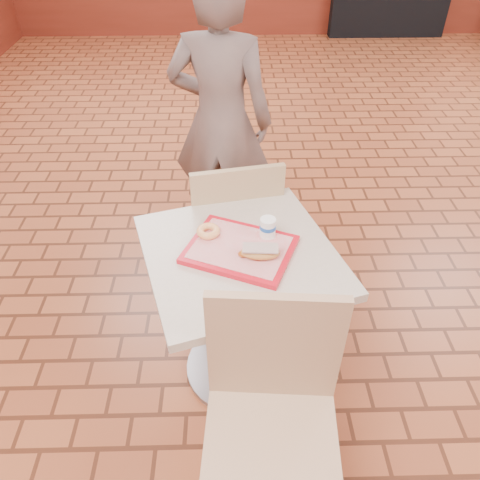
{
  "coord_description": "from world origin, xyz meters",
  "views": [
    {
      "loc": [
        -1.03,
        -2.1,
        2.0
      ],
      "look_at": [
        -1.0,
        -0.69,
        0.84
      ],
      "focal_mm": 35.0,
      "sensor_mm": 36.0,
      "label": 1
    }
  ],
  "objects_px": {
    "chair_main_front": "(272,411)",
    "chair_main_back": "(233,227)",
    "main_table": "(240,296)",
    "long_john_donut": "(259,252)",
    "paper_cup": "(268,227)",
    "ring_donut": "(208,231)",
    "customer": "(221,122)",
    "serving_tray": "(240,249)"
  },
  "relations": [
    {
      "from": "chair_main_back",
      "to": "customer",
      "type": "distance_m",
      "value": 0.68
    },
    {
      "from": "main_table",
      "to": "chair_main_front",
      "type": "height_order",
      "value": "chair_main_front"
    },
    {
      "from": "chair_main_front",
      "to": "customer",
      "type": "xyz_separation_m",
      "value": [
        -0.18,
        1.65,
        0.27
      ]
    },
    {
      "from": "serving_tray",
      "to": "long_john_donut",
      "type": "distance_m",
      "value": 0.1
    },
    {
      "from": "long_john_donut",
      "to": "ring_donut",
      "type": "bearing_deg",
      "value": 144.2
    },
    {
      "from": "main_table",
      "to": "serving_tray",
      "type": "distance_m",
      "value": 0.27
    },
    {
      "from": "main_table",
      "to": "chair_main_back",
      "type": "xyz_separation_m",
      "value": [
        -0.02,
        0.49,
        -0.0
      ]
    },
    {
      "from": "paper_cup",
      "to": "ring_donut",
      "type": "bearing_deg",
      "value": 176.67
    },
    {
      "from": "chair_main_back",
      "to": "chair_main_front",
      "type": "bearing_deg",
      "value": 85.6
    },
    {
      "from": "serving_tray",
      "to": "chair_main_front",
      "type": "bearing_deg",
      "value": -80.42
    },
    {
      "from": "chair_main_back",
      "to": "ring_donut",
      "type": "distance_m",
      "value": 0.51
    },
    {
      "from": "ring_donut",
      "to": "serving_tray",
      "type": "bearing_deg",
      "value": -33.32
    },
    {
      "from": "main_table",
      "to": "long_john_donut",
      "type": "distance_m",
      "value": 0.32
    },
    {
      "from": "main_table",
      "to": "ring_donut",
      "type": "bearing_deg",
      "value": 146.68
    },
    {
      "from": "customer",
      "to": "chair_main_back",
      "type": "bearing_deg",
      "value": 107.46
    },
    {
      "from": "main_table",
      "to": "ring_donut",
      "type": "xyz_separation_m",
      "value": [
        -0.13,
        0.08,
        0.29
      ]
    },
    {
      "from": "chair_main_front",
      "to": "paper_cup",
      "type": "xyz_separation_m",
      "value": [
        0.02,
        0.63,
        0.3
      ]
    },
    {
      "from": "chair_main_back",
      "to": "customer",
      "type": "height_order",
      "value": "customer"
    },
    {
      "from": "customer",
      "to": "ring_donut",
      "type": "distance_m",
      "value": 1.01
    },
    {
      "from": "customer",
      "to": "serving_tray",
      "type": "height_order",
      "value": "customer"
    },
    {
      "from": "customer",
      "to": "serving_tray",
      "type": "bearing_deg",
      "value": 106.01
    },
    {
      "from": "customer",
      "to": "paper_cup",
      "type": "relative_size",
      "value": 20.05
    },
    {
      "from": "chair_main_front",
      "to": "serving_tray",
      "type": "xyz_separation_m",
      "value": [
        -0.09,
        0.56,
        0.24
      ]
    },
    {
      "from": "chair_main_front",
      "to": "chair_main_back",
      "type": "bearing_deg",
      "value": 100.59
    },
    {
      "from": "chair_main_front",
      "to": "chair_main_back",
      "type": "xyz_separation_m",
      "value": [
        -0.12,
        1.05,
        -0.02
      ]
    },
    {
      "from": "serving_tray",
      "to": "customer",
      "type": "bearing_deg",
      "value": 94.35
    },
    {
      "from": "main_table",
      "to": "long_john_donut",
      "type": "bearing_deg",
      "value": -39.8
    },
    {
      "from": "main_table",
      "to": "chair_main_front",
      "type": "relative_size",
      "value": 0.79
    },
    {
      "from": "ring_donut",
      "to": "long_john_donut",
      "type": "relative_size",
      "value": 0.59
    },
    {
      "from": "chair_main_front",
      "to": "long_john_donut",
      "type": "relative_size",
      "value": 5.99
    },
    {
      "from": "long_john_donut",
      "to": "paper_cup",
      "type": "xyz_separation_m",
      "value": [
        0.04,
        0.13,
        0.02
      ]
    },
    {
      "from": "main_table",
      "to": "chair_main_back",
      "type": "relative_size",
      "value": 0.83
    },
    {
      "from": "chair_main_front",
      "to": "chair_main_back",
      "type": "height_order",
      "value": "chair_main_front"
    },
    {
      "from": "serving_tray",
      "to": "paper_cup",
      "type": "height_order",
      "value": "paper_cup"
    },
    {
      "from": "main_table",
      "to": "customer",
      "type": "xyz_separation_m",
      "value": [
        -0.08,
        1.09,
        0.3
      ]
    },
    {
      "from": "chair_main_front",
      "to": "long_john_donut",
      "type": "xyz_separation_m",
      "value": [
        -0.02,
        0.5,
        0.28
      ]
    },
    {
      "from": "paper_cup",
      "to": "serving_tray",
      "type": "bearing_deg",
      "value": -148.45
    },
    {
      "from": "customer",
      "to": "long_john_donut",
      "type": "xyz_separation_m",
      "value": [
        0.16,
        -1.15,
        0.0
      ]
    },
    {
      "from": "serving_tray",
      "to": "long_john_donut",
      "type": "xyz_separation_m",
      "value": [
        0.07,
        -0.06,
        0.04
      ]
    },
    {
      "from": "main_table",
      "to": "chair_main_front",
      "type": "xyz_separation_m",
      "value": [
        0.09,
        -0.56,
        0.02
      ]
    },
    {
      "from": "ring_donut",
      "to": "paper_cup",
      "type": "xyz_separation_m",
      "value": [
        0.24,
        -0.01,
        0.03
      ]
    },
    {
      "from": "main_table",
      "to": "customer",
      "type": "bearing_deg",
      "value": 94.35
    }
  ]
}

